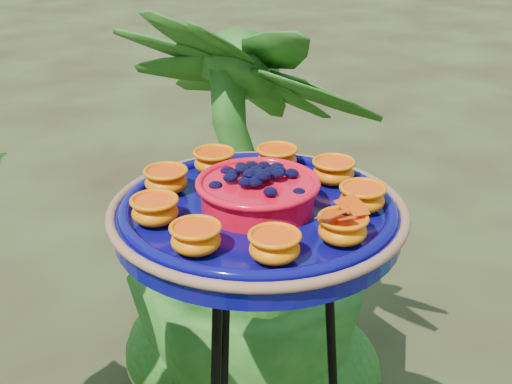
% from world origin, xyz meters
% --- Properties ---
extents(feeder_dish, '(0.57, 0.57, 0.10)m').
position_xyz_m(feeder_dish, '(0.12, 0.04, 0.91)').
color(feeder_dish, '#090759').
rests_on(feeder_dish, tripod_stand).
extents(shrub_back_right, '(0.75, 0.75, 1.12)m').
position_xyz_m(shrub_back_right, '(0.56, 0.45, 0.56)').
color(shrub_back_right, '#184A13').
rests_on(shrub_back_right, ground).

